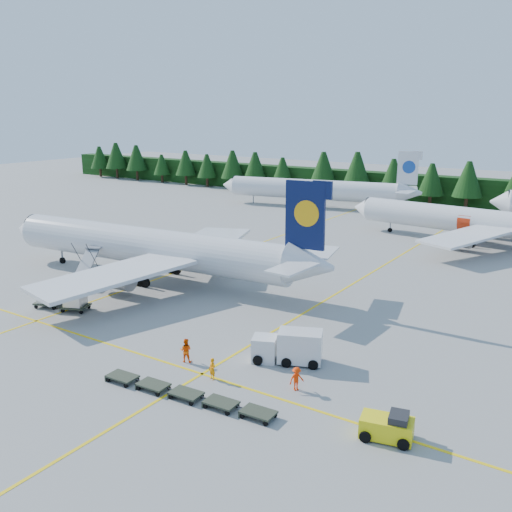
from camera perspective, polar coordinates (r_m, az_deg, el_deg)
The scene contains 16 objects.
ground at distance 51.79m, azimuth -6.44°, elevation -7.57°, with size 320.00×320.00×0.00m, color gray.
taxi_stripe_a at distance 74.91m, azimuth -4.86°, elevation -0.53°, with size 0.25×120.00×0.01m, color yellow.
taxi_stripe_b at distance 64.85m, azimuth 9.16°, elevation -3.07°, with size 0.25×120.00×0.01m, color yellow.
taxi_stripe_cross at distance 47.75m, azimuth -11.12°, elevation -9.73°, with size 80.00×0.25×0.01m, color yellow.
treeline_hedge at distance 123.65m, azimuth 18.80°, elevation 6.14°, with size 220.00×4.00×6.00m, color black.
airliner_navy at distance 67.96m, azimuth -11.37°, elevation 0.97°, with size 43.56×35.72×12.67m.
airliner_red at distance 90.15m, azimuth 20.04°, elevation 3.38°, with size 38.19×31.31×11.11m.
airliner_far_left at distance 116.48m, azimuth 5.13°, elevation 6.71°, with size 39.81×11.25×11.69m.
airstairs at distance 67.06m, azimuth -17.16°, elevation -2.23°, with size 4.81×6.36×3.76m.
service_truck at distance 45.35m, azimuth 3.16°, elevation -9.02°, with size 5.79×3.97×2.63m.
baggage_tug at distance 36.73m, azimuth 13.08°, elevation -16.28°, with size 3.42×2.31×1.68m.
dolly_train at distance 40.63m, azimuth -7.01°, elevation -13.45°, with size 13.38×2.77×0.13m.
uld_pair at distance 60.09m, azimuth -18.88°, elevation -3.80°, with size 6.28×3.48×1.95m.
crew_a at distance 42.86m, azimuth -4.40°, elevation -11.20°, with size 0.61×0.40×1.66m, color orange.
crew_b at distance 45.78m, azimuth -7.04°, elevation -9.34°, with size 0.94×0.73×1.94m, color #FF5305.
crew_c at distance 41.32m, azimuth 4.07°, elevation -12.16°, with size 0.72×0.49×1.75m, color #FF3305.
Camera 1 is at (31.17, -36.52, 19.41)m, focal length 40.00 mm.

